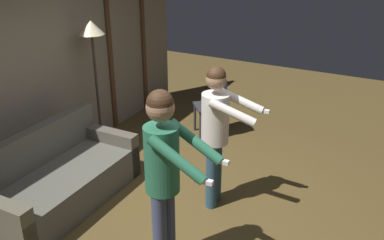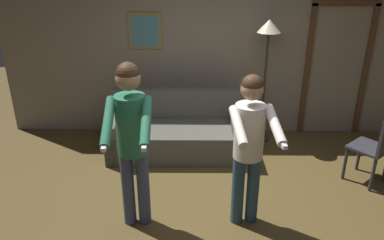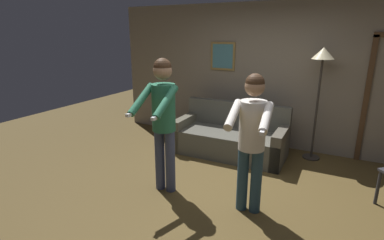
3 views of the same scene
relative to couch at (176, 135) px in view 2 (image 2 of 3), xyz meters
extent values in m
plane|color=brown|center=(0.49, -1.42, -0.28)|extent=(12.00, 12.00, 0.00)
cube|color=gray|center=(0.49, 0.78, 1.02)|extent=(6.40, 0.06, 2.60)
cube|color=olive|center=(-0.48, 0.73, 1.36)|extent=(0.49, 0.02, 0.53)
cube|color=teal|center=(-0.48, 0.72, 1.36)|extent=(0.41, 0.01, 0.45)
cube|color=#4C331E|center=(2.00, 0.73, 0.74)|extent=(0.08, 0.04, 2.04)
cube|color=#4C331E|center=(2.90, 0.73, 0.74)|extent=(0.08, 0.04, 2.04)
cube|color=#4C331E|center=(2.45, 0.73, 1.76)|extent=(0.98, 0.04, 0.08)
cube|color=#545248|center=(0.00, -0.04, -0.07)|extent=(1.91, 0.87, 0.42)
cube|color=#545248|center=(0.00, 0.31, 0.37)|extent=(1.90, 0.16, 0.45)
cube|color=#595545|center=(-0.87, -0.05, 0.01)|extent=(0.17, 0.85, 0.58)
cube|color=#534D42|center=(0.87, -0.04, 0.01)|extent=(0.17, 0.85, 0.58)
cylinder|color=#332D28|center=(1.31, 0.45, -0.27)|extent=(0.28, 0.28, 0.02)
cylinder|color=#332D28|center=(1.31, 0.45, 0.57)|extent=(0.04, 0.04, 1.65)
cone|color=#F9EAB7|center=(1.31, 0.45, 1.48)|extent=(0.34, 0.34, 0.18)
cylinder|color=#40496B|center=(-0.41, -1.61, 0.15)|extent=(0.13, 0.13, 0.85)
cylinder|color=#40496B|center=(-0.25, -1.61, 0.15)|extent=(0.13, 0.13, 0.85)
cylinder|color=#286B4C|center=(-0.33, -1.61, 0.88)|extent=(0.30, 0.30, 0.60)
sphere|color=#9E7556|center=(-0.33, -1.61, 1.35)|extent=(0.23, 0.23, 0.23)
sphere|color=#382314|center=(-0.33, -1.61, 1.39)|extent=(0.22, 0.22, 0.22)
cylinder|color=#286B4C|center=(-0.49, -1.85, 1.02)|extent=(0.11, 0.51, 0.34)
cube|color=white|center=(-0.48, -2.08, 0.88)|extent=(0.05, 0.15, 0.04)
cylinder|color=#286B4C|center=(-0.15, -1.83, 1.02)|extent=(0.11, 0.51, 0.34)
cube|color=white|center=(-0.14, -2.06, 0.88)|extent=(0.05, 0.15, 0.04)
cylinder|color=#2C4B60|center=(0.74, -1.58, 0.12)|extent=(0.13, 0.13, 0.79)
cylinder|color=#2C4B60|center=(0.90, -1.56, 0.12)|extent=(0.13, 0.13, 0.79)
cylinder|color=silver|center=(0.82, -1.57, 0.79)|extent=(0.30, 0.30, 0.56)
sphere|color=#9E7556|center=(0.82, -1.57, 1.23)|extent=(0.22, 0.22, 0.22)
sphere|color=#382314|center=(0.82, -1.57, 1.27)|extent=(0.21, 0.21, 0.21)
cylinder|color=silver|center=(0.68, -1.83, 0.97)|extent=(0.15, 0.50, 0.24)
cylinder|color=silver|center=(1.02, -1.78, 0.97)|extent=(0.15, 0.50, 0.24)
cube|color=white|center=(1.04, -2.02, 0.89)|extent=(0.06, 0.15, 0.04)
cylinder|color=#2D2D33|center=(2.47, -0.47, -0.05)|extent=(0.04, 0.04, 0.45)
cylinder|color=#2D2D33|center=(2.20, -0.71, -0.05)|extent=(0.04, 0.04, 0.45)
cylinder|color=#2D2D33|center=(2.44, -0.98, -0.05)|extent=(0.04, 0.04, 0.45)
cube|color=#2D2D33|center=(2.46, -0.73, 0.19)|extent=(0.59, 0.59, 0.03)
camera|label=1|loc=(-3.00, -3.30, 2.64)|focal=40.00mm
camera|label=2|loc=(0.31, -4.90, 2.36)|focal=35.00mm
camera|label=3|loc=(1.69, -4.71, 1.79)|focal=28.00mm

